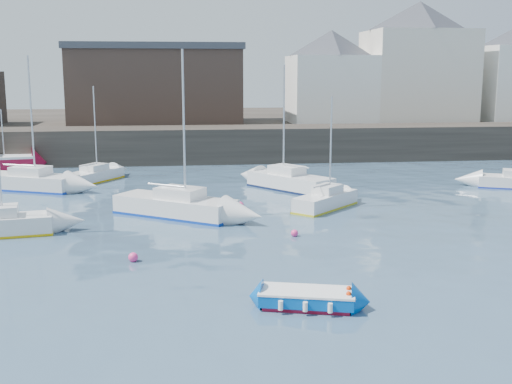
{
  "coord_description": "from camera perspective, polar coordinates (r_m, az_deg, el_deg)",
  "views": [
    {
      "loc": [
        -4.03,
        -21.07,
        7.76
      ],
      "look_at": [
        0.0,
        12.0,
        1.5
      ],
      "focal_mm": 45.0,
      "sensor_mm": 36.0,
      "label": 1
    }
  ],
  "objects": [
    {
      "name": "warehouse",
      "position": [
        64.11,
        -8.83,
        9.49
      ],
      "size": [
        16.4,
        10.4,
        7.6
      ],
      "color": "#3D2D26",
      "rests_on": "land_strip"
    },
    {
      "name": "bldg_east_d",
      "position": [
        64.35,
        6.67,
        10.22
      ],
      "size": [
        11.14,
        11.14,
        8.95
      ],
      "color": "white",
      "rests_on": "land_strip"
    },
    {
      "name": "blue_dinghy",
      "position": [
        21.74,
        4.55,
        -9.36
      ],
      "size": [
        3.42,
        2.15,
        0.6
      ],
      "color": "maroon",
      "rests_on": "ground"
    },
    {
      "name": "land_strip",
      "position": [
        74.45,
        -3.83,
        5.71
      ],
      "size": [
        90.0,
        32.0,
        2.8
      ],
      "primitive_type": "cube",
      "color": "#28231E",
      "rests_on": "ground"
    },
    {
      "name": "water",
      "position": [
        22.81,
        3.69,
        -9.26
      ],
      "size": [
        220.0,
        220.0,
        0.0
      ],
      "primitive_type": "plane",
      "color": "#2D4760",
      "rests_on": "ground"
    },
    {
      "name": "bldg_east_a",
      "position": [
        67.5,
        14.19,
        11.21
      ],
      "size": [
        13.36,
        13.36,
        11.8
      ],
      "color": "beige",
      "rests_on": "land_strip"
    },
    {
      "name": "buoy_near",
      "position": [
        27.27,
        -10.85,
        -6.08
      ],
      "size": [
        0.41,
        0.41,
        0.41
      ],
      "primitive_type": "sphere",
      "color": "#FF3686",
      "rests_on": "ground"
    },
    {
      "name": "buoy_mid",
      "position": [
        30.84,
        3.44,
        -3.95
      ],
      "size": [
        0.35,
        0.35,
        0.35
      ],
      "primitive_type": "sphere",
      "color": "#FF3686",
      "rests_on": "ground"
    },
    {
      "name": "sailboat_e",
      "position": [
        45.43,
        -19.65,
        0.91
      ],
      "size": [
        7.14,
        4.76,
        8.8
      ],
      "color": "silver",
      "rests_on": "ground"
    },
    {
      "name": "sailboat_f",
      "position": [
        42.83,
        3.02,
        0.97
      ],
      "size": [
        5.43,
        6.24,
        8.2
      ],
      "color": "silver",
      "rests_on": "ground"
    },
    {
      "name": "buoy_far",
      "position": [
        36.94,
        -1.43,
        -1.49
      ],
      "size": [
        0.43,
        0.43,
        0.43
      ],
      "primitive_type": "sphere",
      "color": "#FF3686",
      "rests_on": "ground"
    },
    {
      "name": "sailboat_b",
      "position": [
        35.21,
        -7.15,
        -1.2
      ],
      "size": [
        6.95,
        5.8,
        8.92
      ],
      "color": "silver",
      "rests_on": "ground"
    },
    {
      "name": "quay_wall",
      "position": [
        56.56,
        -2.82,
        4.27
      ],
      "size": [
        90.0,
        5.0,
        3.0
      ],
      "primitive_type": "cube",
      "color": "#28231E",
      "rests_on": "ground"
    },
    {
      "name": "sailboat_h",
      "position": [
        47.49,
        -14.3,
        1.44
      ],
      "size": [
        4.22,
        5.35,
        6.77
      ],
      "color": "silver",
      "rests_on": "ground"
    },
    {
      "name": "sailboat_c",
      "position": [
        37.1,
        6.2,
        -0.72
      ],
      "size": [
        4.51,
        4.56,
        6.4
      ],
      "color": "silver",
      "rests_on": "ground"
    }
  ]
}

